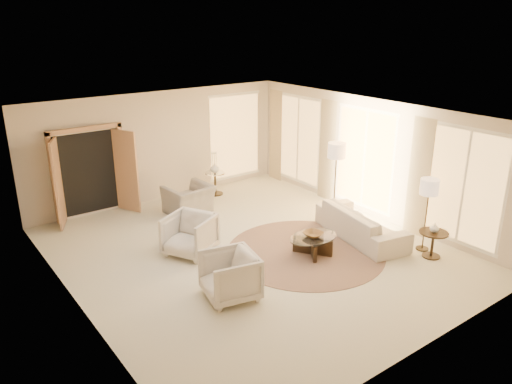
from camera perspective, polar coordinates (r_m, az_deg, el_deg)
room at (r=9.75m, az=-0.49°, el=0.55°), size 7.04×8.04×2.83m
windows_right at (r=12.09m, az=12.59°, el=3.62°), size 0.10×6.40×2.40m
window_back_corner at (r=14.14m, az=-2.40°, el=6.38°), size 1.70×0.10×2.40m
curtains_right at (r=12.65m, az=9.37°, el=4.30°), size 0.06×5.20×2.60m
french_doors at (r=12.32m, az=-18.39°, el=2.00°), size 1.95×0.66×2.16m
area_rug at (r=10.33m, az=5.65°, el=-6.77°), size 3.45×3.45×0.01m
sofa at (r=11.01m, az=11.93°, el=-3.52°), size 1.33×2.43×0.67m
armchair_left at (r=10.12m, az=-7.60°, el=-4.64°), size 1.14×1.17×0.91m
armchair_right at (r=8.55m, az=-3.02°, el=-9.31°), size 0.98×1.02×0.89m
accent_chair at (r=12.21m, az=-7.71°, el=-0.30°), size 1.12×0.79×0.92m
coffee_table at (r=10.14m, az=6.51°, el=-5.83°), size 1.08×1.08×0.40m
end_table at (r=10.53m, az=19.57°, el=-5.17°), size 0.57×0.57×0.54m
side_table at (r=13.42m, az=-4.69°, el=1.25°), size 0.53×0.53×0.62m
floor_lamp_near at (r=11.96m, az=9.21°, el=4.34°), size 0.42×0.42×1.74m
floor_lamp_far at (r=10.47m, az=19.19°, el=0.20°), size 0.37×0.37×1.52m
bowl at (r=10.05m, az=6.55°, el=-4.82°), size 0.43×0.43×0.09m
end_vase at (r=10.43m, az=19.73°, el=-3.86°), size 0.21×0.21×0.19m
side_vase at (r=13.31m, az=-4.74°, el=2.75°), size 0.32×0.32×0.26m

